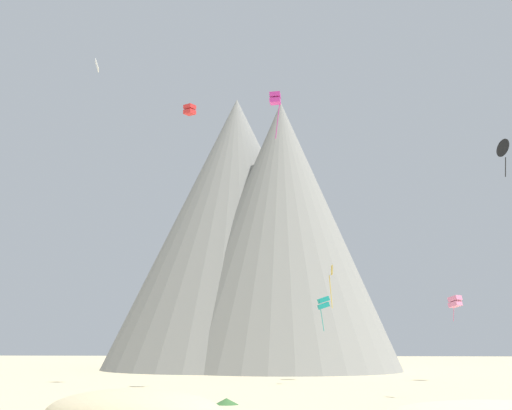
{
  "coord_description": "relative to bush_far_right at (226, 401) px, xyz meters",
  "views": [
    {
      "loc": [
        2.52,
        -28.65,
        4.49
      ],
      "look_at": [
        -3.16,
        38.08,
        17.57
      ],
      "focal_mm": 49.23,
      "sensor_mm": 36.0,
      "label": 1
    }
  ],
  "objects": [
    {
      "name": "rock_massif",
      "position": [
        -3.72,
        64.26,
        22.77
      ],
      "size": [
        61.13,
        59.4,
        47.25
      ],
      "color": "gray",
      "rests_on": "ground_plane"
    },
    {
      "name": "kite_teal_low",
      "position": [
        7.52,
        34.13,
        8.9
      ],
      "size": [
        1.59,
        1.5,
        4.23
      ],
      "rotation": [
        0.0,
        0.0,
        4.92
      ],
      "color": "teal"
    },
    {
      "name": "kite_red_high",
      "position": [
        -7.74,
        24.87,
        30.87
      ],
      "size": [
        1.48,
        1.48,
        1.12
      ],
      "rotation": [
        0.0,
        0.0,
        2.63
      ],
      "color": "red"
    },
    {
      "name": "bush_far_left",
      "position": [
        -4.1,
        -6.89,
        0.21
      ],
      "size": [
        2.98,
        2.98,
        0.89
      ],
      "primitive_type": "cone",
      "rotation": [
        0.0,
        0.0,
        4.84
      ],
      "color": "#477238",
      "rests_on": "ground_plane"
    },
    {
      "name": "kite_white_high",
      "position": [
        -12.66,
        5.57,
        28.63
      ],
      "size": [
        0.61,
        0.88,
        1.1
      ],
      "rotation": [
        0.0,
        0.0,
        1.07
      ],
      "color": "white"
    },
    {
      "name": "kite_gold_low",
      "position": [
        8.35,
        25.1,
        11.35
      ],
      "size": [
        0.43,
        1.02,
        4.72
      ],
      "rotation": [
        0.0,
        0.0,
        4.02
      ],
      "color": "gold"
    },
    {
      "name": "kite_magenta_high",
      "position": [
        2.69,
        17.59,
        29.3
      ],
      "size": [
        1.17,
        1.15,
        4.96
      ],
      "rotation": [
        0.0,
        0.0,
        1.51
      ],
      "color": "#D1339E"
    },
    {
      "name": "kite_black_mid",
      "position": [
        22.68,
        6.57,
        20.34
      ],
      "size": [
        1.15,
        1.67,
        3.3
      ],
      "rotation": [
        0.0,
        0.0,
        2.02
      ],
      "color": "black"
    },
    {
      "name": "kite_pink_low",
      "position": [
        23.22,
        33.98,
        8.98
      ],
      "size": [
        1.81,
        1.8,
        3.09
      ],
      "rotation": [
        0.0,
        0.0,
        0.81
      ],
      "color": "pink"
    },
    {
      "name": "bush_far_right",
      "position": [
        0.0,
        0.0,
        0.0
      ],
      "size": [
        2.18,
        2.18,
        0.47
      ],
      "primitive_type": "cone",
      "rotation": [
        0.0,
        0.0,
        2.89
      ],
      "color": "#386633",
      "rests_on": "ground_plane"
    }
  ]
}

